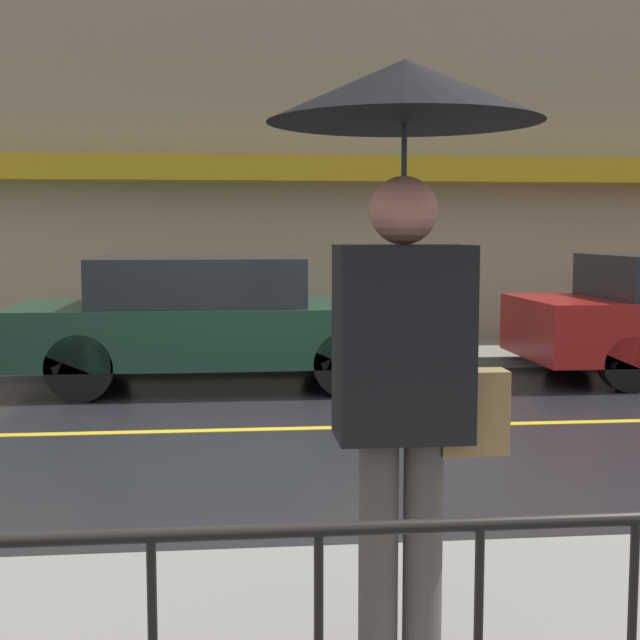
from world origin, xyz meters
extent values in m
plane|color=black|center=(0.00, 0.00, 0.00)|extent=(80.00, 80.00, 0.00)
cube|color=gray|center=(0.00, 4.26, 0.07)|extent=(28.00, 1.94, 0.13)
cube|color=gold|center=(0.00, 0.00, 0.00)|extent=(25.20, 0.12, 0.01)
cube|color=gray|center=(0.00, 5.37, 3.36)|extent=(28.00, 0.30, 6.73)
cube|color=#B79319|center=(0.00, 4.95, 2.60)|extent=(16.80, 0.55, 0.35)
cylinder|color=black|center=(0.00, -5.58, 1.01)|extent=(12.00, 0.04, 0.04)
cylinder|color=#4C4742|center=(0.11, -4.61, 0.56)|extent=(0.14, 0.14, 0.86)
cylinder|color=#4C4742|center=(0.28, -4.61, 0.56)|extent=(0.14, 0.14, 0.86)
cube|color=black|center=(0.20, -4.61, 1.34)|extent=(0.47, 0.28, 0.68)
sphere|color=tan|center=(0.20, -4.61, 1.80)|extent=(0.24, 0.24, 0.24)
cylinder|color=#262628|center=(0.20, -4.61, 1.72)|extent=(0.02, 0.02, 0.76)
cone|color=black|center=(0.20, -4.61, 2.20)|extent=(0.95, 0.95, 0.21)
cube|color=#9E7A47|center=(0.45, -4.61, 1.09)|extent=(0.24, 0.12, 0.30)
cube|color=#193828|center=(-0.56, 2.32, 0.61)|extent=(4.40, 1.85, 0.63)
cube|color=#1E2328|center=(-0.73, 2.32, 1.18)|extent=(2.29, 1.71, 0.52)
cylinder|color=black|center=(0.80, 3.14, 0.35)|extent=(0.69, 0.22, 0.69)
cylinder|color=black|center=(0.80, 1.50, 0.35)|extent=(0.69, 0.22, 0.69)
cylinder|color=black|center=(-1.92, 3.14, 0.35)|extent=(0.69, 0.22, 0.69)
cylinder|color=black|center=(-1.92, 1.50, 0.35)|extent=(0.69, 0.22, 0.69)
cylinder|color=black|center=(3.88, 3.15, 0.30)|extent=(0.60, 0.22, 0.60)
cylinder|color=black|center=(3.88, 1.48, 0.30)|extent=(0.60, 0.22, 0.60)
camera|label=1|loc=(-0.41, -7.66, 1.73)|focal=50.00mm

